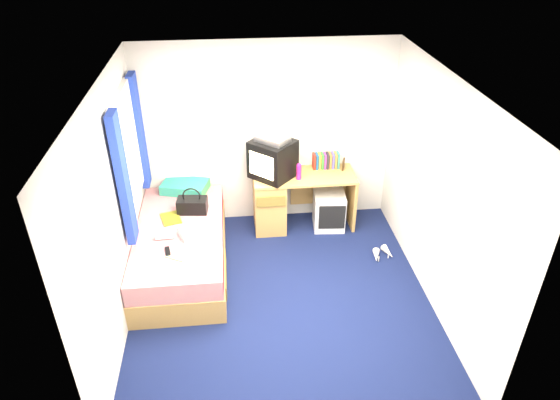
{
  "coord_description": "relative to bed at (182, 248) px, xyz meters",
  "views": [
    {
      "loc": [
        -0.45,
        -4.11,
        3.75
      ],
      "look_at": [
        0.06,
        0.7,
        0.84
      ],
      "focal_mm": 32.0,
      "sensor_mm": 36.0,
      "label": 1
    }
  ],
  "objects": [
    {
      "name": "storage_cube",
      "position": [
        1.87,
        0.66,
        -0.02
      ],
      "size": [
        0.43,
        0.43,
        0.49
      ],
      "primitive_type": "cube",
      "rotation": [
        0.0,
        0.0,
        -0.08
      ],
      "color": "silver",
      "rests_on": "ground"
    },
    {
      "name": "picture_frame",
      "position": [
        2.07,
        0.85,
        0.55
      ],
      "size": [
        0.06,
        0.12,
        0.14
      ],
      "primitive_type": "cube",
      "rotation": [
        0.0,
        0.0,
        -0.34
      ],
      "color": "#312110",
      "rests_on": "desk"
    },
    {
      "name": "desk",
      "position": [
        1.27,
        0.75,
        0.14
      ],
      "size": [
        1.3,
        0.55,
        0.75
      ],
      "color": "tan",
      "rests_on": "ground"
    },
    {
      "name": "magazine",
      "position": [
        -0.11,
        0.21,
        0.28
      ],
      "size": [
        0.28,
        0.33,
        0.01
      ],
      "primitive_type": "cube",
      "rotation": [
        0.0,
        0.0,
        0.28
      ],
      "color": "yellow",
      "rests_on": "bed"
    },
    {
      "name": "window_assembly",
      "position": [
        -0.45,
        0.22,
        1.15
      ],
      "size": [
        0.11,
        1.42,
        1.4
      ],
      "color": "silver",
      "rests_on": "room_shell"
    },
    {
      "name": "bed",
      "position": [
        0.0,
        0.0,
        0.0
      ],
      "size": [
        1.01,
        2.0,
        0.54
      ],
      "color": "tan",
      "rests_on": "ground"
    },
    {
      "name": "ground",
      "position": [
        1.1,
        -0.68,
        -0.27
      ],
      "size": [
        3.4,
        3.4,
        0.0
      ],
      "primitive_type": "plane",
      "color": "#0C1438",
      "rests_on": "ground"
    },
    {
      "name": "towel",
      "position": [
        0.16,
        -0.15,
        0.32
      ],
      "size": [
        0.34,
        0.31,
        0.09
      ],
      "primitive_type": "cube",
      "rotation": [
        0.0,
        0.0,
        0.39
      ],
      "color": "silver",
      "rests_on": "bed"
    },
    {
      "name": "book_row",
      "position": [
        1.85,
        0.92,
        0.58
      ],
      "size": [
        0.34,
        0.13,
        0.2
      ],
      "color": "maroon",
      "rests_on": "desk"
    },
    {
      "name": "crt_tv",
      "position": [
        1.14,
        0.75,
        0.72
      ],
      "size": [
        0.66,
        0.66,
        0.48
      ],
      "rotation": [
        0.0,
        0.0,
        -0.75
      ],
      "color": "black",
      "rests_on": "desk"
    },
    {
      "name": "pillow",
      "position": [
        0.02,
        0.86,
        0.33
      ],
      "size": [
        0.64,
        0.5,
        0.12
      ],
      "primitive_type": "cube",
      "rotation": [
        0.0,
        0.0,
        -0.28
      ],
      "color": "#186EA1",
      "rests_on": "bed"
    },
    {
      "name": "white_heels",
      "position": [
        2.41,
        -0.07,
        -0.23
      ],
      "size": [
        0.3,
        0.29,
        0.09
      ],
      "color": "beige",
      "rests_on": "ground"
    },
    {
      "name": "remote_control",
      "position": [
        -0.09,
        -0.44,
        0.28
      ],
      "size": [
        0.08,
        0.17,
        0.02
      ],
      "primitive_type": "cube",
      "rotation": [
        0.0,
        0.0,
        0.18
      ],
      "color": "black",
      "rests_on": "bed"
    },
    {
      "name": "room_shell",
      "position": [
        1.1,
        -0.68,
        1.18
      ],
      "size": [
        3.4,
        3.4,
        3.4
      ],
      "color": "white",
      "rests_on": "ground"
    },
    {
      "name": "vcr",
      "position": [
        1.15,
        0.76,
        1.0
      ],
      "size": [
        0.46,
        0.45,
        0.07
      ],
      "primitive_type": "cube",
      "rotation": [
        0.0,
        0.0,
        -0.72
      ],
      "color": "silver",
      "rests_on": "crt_tv"
    },
    {
      "name": "water_bottle",
      "position": [
        -0.14,
        -0.19,
        0.31
      ],
      "size": [
        0.2,
        0.08,
        0.07
      ],
      "primitive_type": "cylinder",
      "rotation": [
        0.0,
        1.57,
        0.06
      ],
      "color": "white",
      "rests_on": "bed"
    },
    {
      "name": "colour_swatch_fan",
      "position": [
        -0.01,
        -0.55,
        0.28
      ],
      "size": [
        0.22,
        0.16,
        0.01
      ],
      "primitive_type": "cube",
      "rotation": [
        0.0,
        0.0,
        -0.5
      ],
      "color": "gold",
      "rests_on": "bed"
    },
    {
      "name": "pink_water_bottle",
      "position": [
        1.46,
        0.64,
        0.58
      ],
      "size": [
        0.07,
        0.07,
        0.2
      ],
      "primitive_type": "cylinder",
      "rotation": [
        0.0,
        0.0,
        0.11
      ],
      "color": "#C41B75",
      "rests_on": "desk"
    },
    {
      "name": "handbag",
      "position": [
        0.14,
        0.35,
        0.37
      ],
      "size": [
        0.37,
        0.23,
        0.32
      ],
      "rotation": [
        0.0,
        0.0,
        -0.1
      ],
      "color": "black",
      "rests_on": "bed"
    },
    {
      "name": "aerosol_can",
      "position": [
        1.38,
        0.79,
        0.57
      ],
      "size": [
        0.05,
        0.05,
        0.17
      ],
      "primitive_type": "cylinder",
      "rotation": [
        0.0,
        0.0,
        -0.04
      ],
      "color": "silver",
      "rests_on": "desk"
    }
  ]
}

